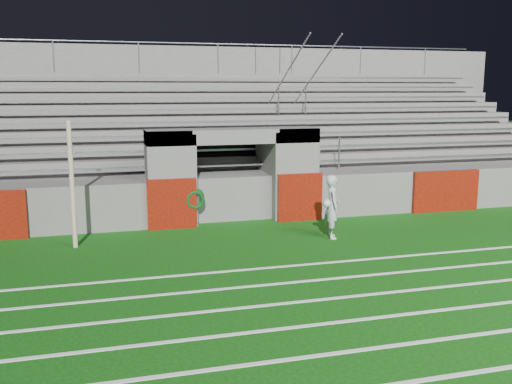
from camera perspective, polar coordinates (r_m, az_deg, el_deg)
name	(u,v)px	position (r m, az deg, el deg)	size (l,w,h in m)	color
ground	(269,254)	(12.99, 1.28, -6.19)	(90.00, 90.00, 0.00)	#0D460B
field_post	(72,185)	(13.86, -17.92, 0.67)	(0.11, 0.11, 2.98)	#C6B693
field_markings	(369,349)	(8.63, 11.26, -15.13)	(28.00, 8.09, 0.01)	white
stadium_structure	(204,152)	(20.34, -5.21, 4.04)	(26.00, 8.48, 5.42)	#5D5B58
goalkeeper_with_ball	(332,206)	(14.30, 7.62, -1.44)	(0.57, 0.64, 1.59)	silver
hose_coil	(195,199)	(15.32, -6.10, -0.67)	(0.51, 0.15, 0.57)	#0D440E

